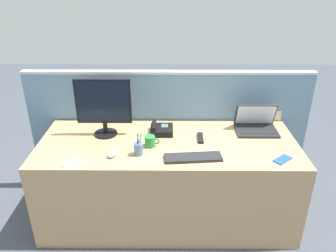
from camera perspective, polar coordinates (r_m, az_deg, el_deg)
The scene contains 13 objects.
ground_plane at distance 3.13m, azimuth -0.01°, elevation -14.72°, with size 10.00×10.00×0.00m, color #424751.
desk at distance 2.90m, azimuth -0.01°, elevation -9.17°, with size 2.09×0.83×0.74m, color tan.
cubicle_divider at distance 3.17m, azimuth 0.07°, elevation -1.01°, with size 2.58×0.08×1.20m.
desktop_monitor at distance 2.77m, azimuth -10.96°, elevation 3.58°, with size 0.45×0.19×0.48m.
laptop at distance 2.97m, azimuth 14.77°, elevation 0.31°, with size 0.35×0.26×0.23m.
desk_phone at distance 2.84m, azimuth -1.20°, elevation -0.60°, with size 0.19×0.19×0.09m.
keyboard_main at distance 2.48m, azimuth 4.30°, elevation -5.39°, with size 0.42×0.13×0.02m, color #232328.
computer_mouse_right_hand at distance 2.54m, azimuth -9.52°, elevation -4.75°, with size 0.06×0.10×0.03m, color #9EA0A8.
pen_cup at distance 2.52m, azimuth -5.07°, elevation -3.88°, with size 0.07×0.07×0.18m.
cell_phone_blue_case at distance 2.61m, azimuth 18.97°, elevation -5.43°, with size 0.07×0.15×0.01m, color blue.
cell_phone_white_slab at distance 2.52m, azimuth -16.06°, elevation -6.11°, with size 0.07×0.15×0.01m, color silver.
tv_remote at distance 2.76m, azimuth 5.55°, elevation -2.03°, with size 0.04×0.17×0.02m, color black.
coffee_mug at distance 2.63m, azimuth -3.05°, elevation -2.61°, with size 0.12×0.08×0.09m.
Camera 1 is at (0.02, -2.37, 2.04)m, focal length 35.71 mm.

